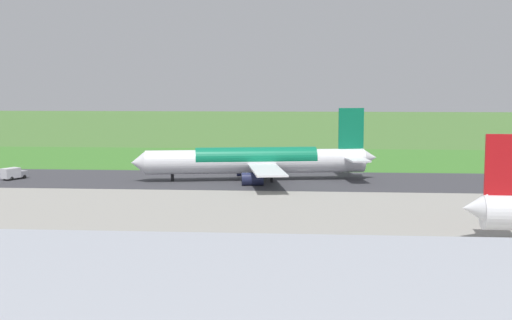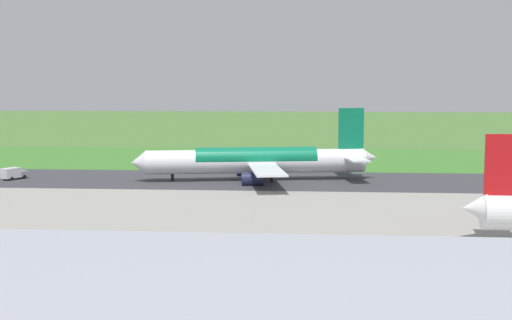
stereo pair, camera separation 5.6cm
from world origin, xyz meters
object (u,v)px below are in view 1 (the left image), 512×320
airliner_main (258,161)px  no_stopping_sign (306,159)px  service_truck_baggage (13,173)px  traffic_cone_orange (278,162)px

airliner_main → no_stopping_sign: 32.29m
service_truck_baggage → traffic_cone_orange: service_truck_baggage is taller
traffic_cone_orange → airliner_main: bearing=84.6°
airliner_main → no_stopping_sign: airliner_main is taller
airliner_main → service_truck_baggage: (53.99, 3.14, -2.95)m
service_truck_baggage → no_stopping_sign: 72.57m
airliner_main → traffic_cone_orange: size_ratio=98.07×
service_truck_baggage → no_stopping_sign: size_ratio=2.42×
airliner_main → no_stopping_sign: size_ratio=21.10×
airliner_main → service_truck_baggage: airliner_main is taller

